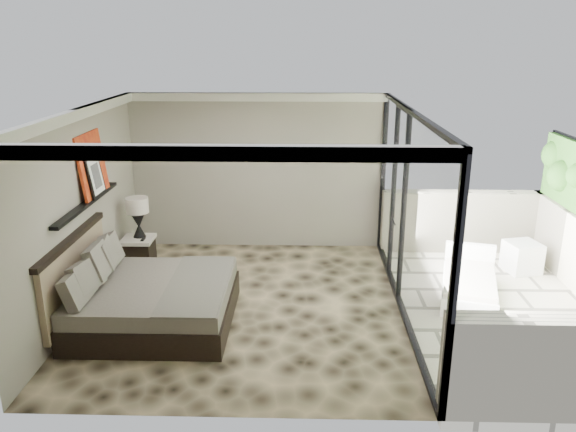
{
  "coord_description": "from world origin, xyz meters",
  "views": [
    {
      "loc": [
        0.83,
        -7.31,
        3.7
      ],
      "look_at": [
        0.61,
        0.4,
        1.24
      ],
      "focal_mm": 35.0,
      "sensor_mm": 36.0,
      "label": 1
    }
  ],
  "objects_px": {
    "nightstand": "(139,253)",
    "bed": "(147,299)",
    "table_lamp": "(138,212)",
    "lounger": "(469,284)",
    "ottoman": "(522,257)"
  },
  "relations": [
    {
      "from": "bed",
      "to": "table_lamp",
      "type": "xyz_separation_m",
      "value": [
        -0.64,
        1.97,
        0.61
      ]
    },
    {
      "from": "bed",
      "to": "nightstand",
      "type": "distance_m",
      "value": 2.02
    },
    {
      "from": "ottoman",
      "to": "lounger",
      "type": "xyz_separation_m",
      "value": [
        -1.13,
        -0.97,
        -0.06
      ]
    },
    {
      "from": "ottoman",
      "to": "lounger",
      "type": "height_order",
      "value": "lounger"
    },
    {
      "from": "ottoman",
      "to": "lounger",
      "type": "relative_size",
      "value": 0.3
    },
    {
      "from": "nightstand",
      "to": "table_lamp",
      "type": "bearing_deg",
      "value": 66.76
    },
    {
      "from": "nightstand",
      "to": "table_lamp",
      "type": "distance_m",
      "value": 0.7
    },
    {
      "from": "nightstand",
      "to": "table_lamp",
      "type": "xyz_separation_m",
      "value": [
        0.02,
        0.06,
        0.7
      ]
    },
    {
      "from": "nightstand",
      "to": "bed",
      "type": "bearing_deg",
      "value": -79.08
    },
    {
      "from": "ottoman",
      "to": "table_lamp",
      "type": "bearing_deg",
      "value": 179.43
    },
    {
      "from": "nightstand",
      "to": "ottoman",
      "type": "height_order",
      "value": "nightstand"
    },
    {
      "from": "table_lamp",
      "to": "lounger",
      "type": "distance_m",
      "value": 5.38
    },
    {
      "from": "table_lamp",
      "to": "ottoman",
      "type": "bearing_deg",
      "value": -0.57
    },
    {
      "from": "bed",
      "to": "table_lamp",
      "type": "relative_size",
      "value": 3.12
    },
    {
      "from": "bed",
      "to": "ottoman",
      "type": "bearing_deg",
      "value": 18.48
    }
  ]
}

